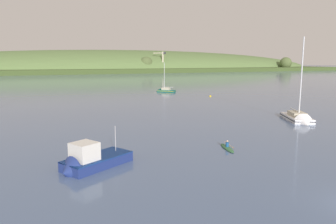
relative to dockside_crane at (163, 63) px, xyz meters
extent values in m
cube|color=#3C4E24|center=(-84.76, 20.42, -6.29)|extent=(563.15, 106.31, 3.35)
ellipsoid|color=#56703D|center=(-14.80, 42.54, -7.97)|extent=(452.63, 120.63, 39.24)
sphere|color=#4C5B33|center=(-13.67, 3.61, -0.61)|extent=(11.45, 11.45, 11.45)
sphere|color=#4C5B33|center=(139.98, -5.48, -0.45)|extent=(11.90, 11.90, 11.90)
cube|color=#4C4C51|center=(0.15, -0.13, -6.97)|extent=(4.73, 4.73, 2.00)
cylinder|color=#BCB293|center=(0.15, -0.13, 1.67)|extent=(1.53, 1.53, 15.26)
cylinder|color=#BCB293|center=(-2.63, 2.23, 8.07)|extent=(7.49, 6.53, 0.84)
cube|color=#333338|center=(1.40, -1.19, 8.07)|extent=(2.49, 2.57, 1.83)
cube|color=white|center=(-79.28, -206.63, -7.93)|extent=(6.41, 8.00, 1.21)
cone|color=white|center=(-81.21, -209.87, -7.93)|extent=(3.40, 3.07, 2.84)
cube|color=black|center=(-79.28, -206.63, -7.61)|extent=(6.43, 8.01, 0.13)
cube|color=#BCB299|center=(-79.37, -206.79, -7.00)|extent=(3.47, 3.95, 0.64)
cylinder|color=silver|center=(-79.76, -207.44, -1.28)|extent=(0.21, 0.21, 12.08)
cylinder|color=silver|center=(-78.74, -205.73, -6.53)|extent=(2.17, 3.49, 0.17)
cube|color=#0F564C|center=(-76.76, -156.80, -7.91)|extent=(4.93, 5.43, 1.10)
cone|color=#0F564C|center=(-78.48, -154.70, -7.91)|extent=(2.29, 2.22, 1.85)
cube|color=gold|center=(-76.76, -156.80, -7.63)|extent=(4.94, 5.44, 0.12)
cube|color=#BCB299|center=(-76.85, -156.70, -7.00)|extent=(2.56, 2.72, 0.72)
cylinder|color=silver|center=(-77.19, -156.28, -3.26)|extent=(0.13, 0.13, 8.19)
cylinder|color=silver|center=(-76.29, -157.38, -6.49)|extent=(1.89, 2.28, 0.11)
cube|color=navy|center=(-112.90, -214.01, -7.67)|extent=(6.64, 5.00, 1.18)
cone|color=navy|center=(-115.65, -215.29, -7.67)|extent=(1.88, 2.60, 2.43)
cube|color=navy|center=(-112.90, -214.01, -7.12)|extent=(6.67, 5.05, 0.08)
cube|color=silver|center=(-114.12, -214.58, -6.33)|extent=(2.53, 2.56, 1.51)
cube|color=#192833|center=(-114.92, -214.95, -6.10)|extent=(0.77, 1.59, 0.85)
cylinder|color=#B2B2B7|center=(-110.94, -213.11, -5.90)|extent=(0.06, 0.06, 2.36)
ellipsoid|color=#33663D|center=(-99.32, -214.83, -7.90)|extent=(1.80, 3.61, 0.30)
cylinder|color=navy|center=(-99.32, -214.83, -7.56)|extent=(0.40, 0.40, 0.55)
sphere|color=tan|center=(-99.32, -214.83, -7.16)|extent=(0.22, 0.22, 0.22)
cylinder|color=olive|center=(-98.99, -214.84, -7.63)|extent=(1.20, 0.43, 0.89)
sphere|color=yellow|center=(-72.02, -172.85, -7.97)|extent=(0.58, 0.58, 0.58)
cylinder|color=black|center=(-72.02, -172.85, -7.64)|extent=(0.04, 0.04, 0.08)
camera|label=1|loc=(-119.57, -240.29, 1.13)|focal=33.44mm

